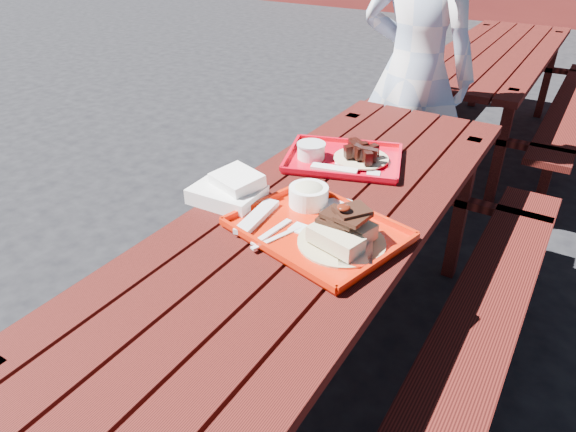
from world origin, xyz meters
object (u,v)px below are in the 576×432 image
at_px(picnic_table_far, 492,76).
at_px(person, 414,73).
at_px(near_tray, 322,221).
at_px(far_tray, 342,157).
at_px(picnic_table_near, 310,260).

relative_size(picnic_table_far, person, 1.37).
distance_m(picnic_table_far, near_tray, 2.88).
height_order(picnic_table_far, person, person).
bearing_deg(far_tray, picnic_table_far, 87.56).
distance_m(far_tray, person, 0.98).
bearing_deg(picnic_table_far, picnic_table_near, -90.00).
bearing_deg(far_tray, near_tray, -70.16).
relative_size(near_tray, person, 0.33).
height_order(picnic_table_near, person, person).
distance_m(picnic_table_far, far_tray, 2.38).
distance_m(picnic_table_near, near_tray, 0.25).
bearing_deg(picnic_table_near, picnic_table_far, 90.00).
height_order(picnic_table_near, picnic_table_far, same).
xyz_separation_m(far_tray, person, (-0.05, 0.98, 0.10)).
relative_size(picnic_table_near, far_tray, 4.45).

